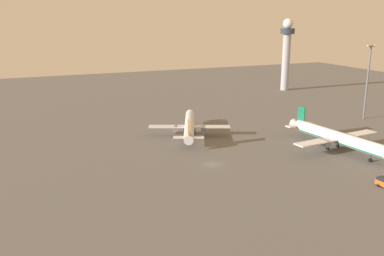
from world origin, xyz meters
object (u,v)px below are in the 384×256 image
(control_tower, at_px, (287,49))
(airplane_near_gate, at_px, (339,138))
(airplane_mid_apron, at_px, (189,126))
(apron_light_east, at_px, (368,78))

(control_tower, bearing_deg, airplane_near_gate, -116.28)
(airplane_near_gate, height_order, airplane_mid_apron, airplane_near_gate)
(control_tower, xyz_separation_m, apron_light_east, (-10.30, -71.28, -5.96))
(airplane_mid_apron, bearing_deg, control_tower, 60.84)
(control_tower, xyz_separation_m, airplane_near_gate, (-49.64, -100.54, -18.91))
(airplane_near_gate, bearing_deg, control_tower, -122.43)
(control_tower, relative_size, airplane_near_gate, 0.94)
(control_tower, xyz_separation_m, airplane_mid_apron, (-86.74, -66.75, -19.43))
(control_tower, height_order, airplane_mid_apron, control_tower)
(airplane_near_gate, distance_m, apron_light_east, 50.71)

